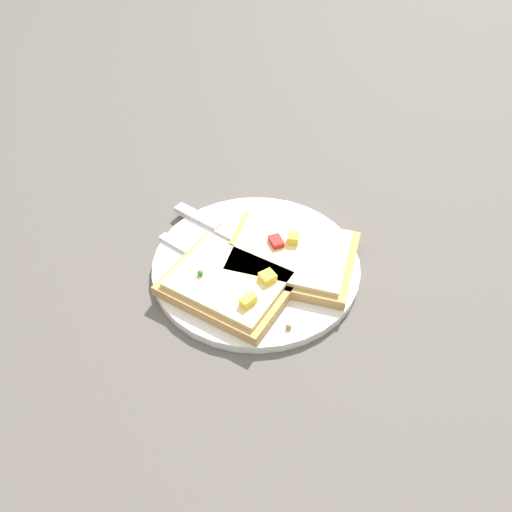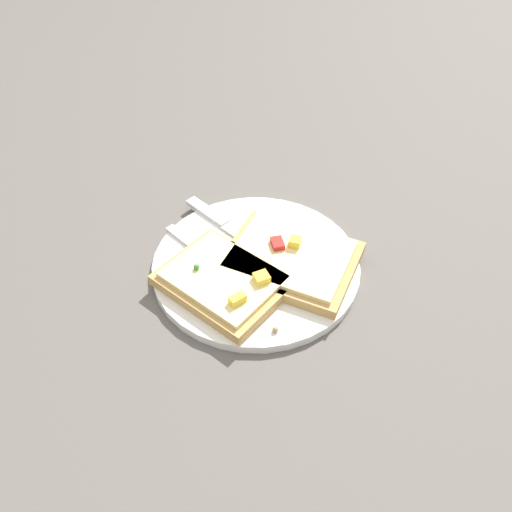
% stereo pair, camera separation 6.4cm
% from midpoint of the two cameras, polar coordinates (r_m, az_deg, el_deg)
% --- Properties ---
extents(ground_plane, '(4.00, 4.00, 0.00)m').
position_cam_midpoint_polar(ground_plane, '(0.65, 2.79, -1.51)').
color(ground_plane, '#56514C').
extents(plate, '(0.27, 0.27, 0.01)m').
position_cam_midpoint_polar(plate, '(0.65, 2.81, -1.14)').
color(plate, white).
rests_on(plate, ground).
extents(fork, '(0.20, 0.04, 0.01)m').
position_cam_midpoint_polar(fork, '(0.63, -0.83, -1.62)').
color(fork, silver).
rests_on(fork, plate).
extents(knife, '(0.20, 0.04, 0.01)m').
position_cam_midpoint_polar(knife, '(0.69, -0.37, 3.20)').
color(knife, silver).
rests_on(knife, plate).
extents(pizza_slice_main, '(0.20, 0.19, 0.03)m').
position_cam_midpoint_polar(pizza_slice_main, '(0.64, 6.79, -0.43)').
color(pizza_slice_main, tan).
rests_on(pizza_slice_main, plate).
extents(pizza_slice_corner, '(0.17, 0.14, 0.03)m').
position_cam_midpoint_polar(pizza_slice_corner, '(0.61, -0.75, -2.96)').
color(pizza_slice_corner, tan).
rests_on(pizza_slice_corner, plate).
extents(crumb_scatter, '(0.11, 0.06, 0.01)m').
position_cam_midpoint_polar(crumb_scatter, '(0.63, 3.29, -1.86)').
color(crumb_scatter, '#C97F49').
rests_on(crumb_scatter, plate).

